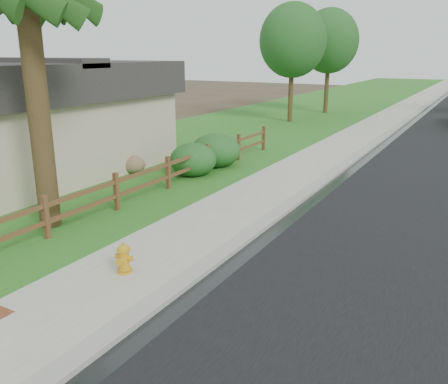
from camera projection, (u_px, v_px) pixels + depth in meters
The scene contains 13 objects.
ground at pixel (67, 348), 7.04m from camera, with size 120.00×120.00×0.00m, color #3D3221.
curb at pixel (422, 109), 36.11m from camera, with size 0.40×90.00×0.12m, color gray.
wet_gutter at pixel (427, 110), 35.96m from camera, with size 0.50×90.00×0.00m, color black.
sidewalk at pixel (404, 108), 36.72m from camera, with size 2.20×90.00×0.10m, color gray.
grass_strip at pixel (379, 107), 37.62m from camera, with size 1.60×90.00×0.06m, color #19581B.
lawn_near at pixel (316, 104), 40.06m from camera, with size 9.00×90.00×0.04m, color #19581B.
ranch_fence at pixel (144, 180), 13.91m from camera, with size 0.12×16.92×1.10m.
fire_hydrant at pixel (124, 259), 9.16m from camera, with size 0.41×0.33×0.63m.
boulder at pixel (133, 165), 17.07m from camera, with size 1.00×0.75×0.67m, color brown.
shrub_c at pixel (193, 160), 16.66m from camera, with size 1.64×1.64×1.18m, color #1A4B1E.
shrub_d at pixel (216, 150), 17.97m from camera, with size 1.89×1.89×1.29m, color #1A4B1E.
tree_near_left at pixel (293, 41), 28.37m from camera, with size 4.01×4.01×7.11m.
tree_mid_left at pixel (329, 41), 32.78m from camera, with size 4.01×4.01×7.18m.
Camera 1 is at (5.02, -4.17, 4.23)m, focal length 38.00 mm.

